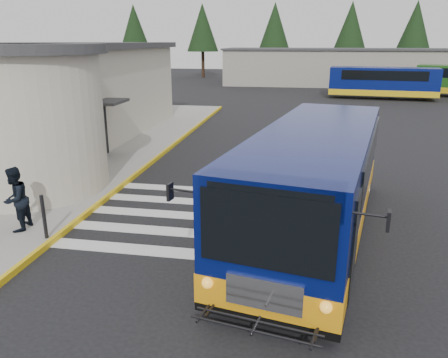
% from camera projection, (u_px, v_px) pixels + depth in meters
% --- Properties ---
extents(ground, '(140.00, 140.00, 0.00)m').
position_uv_depth(ground, '(227.00, 208.00, 13.74)').
color(ground, black).
rests_on(ground, ground).
extents(sidewalk, '(10.00, 34.00, 0.15)m').
position_uv_depth(sidewalk, '(39.00, 160.00, 18.97)').
color(sidewalk, gray).
rests_on(sidewalk, ground).
extents(curb_strip, '(0.12, 34.00, 0.16)m').
position_uv_depth(curb_strip, '(147.00, 166.00, 18.14)').
color(curb_strip, gold).
rests_on(curb_strip, ground).
extents(station_building, '(12.70, 18.70, 4.80)m').
position_uv_depth(station_building, '(32.00, 94.00, 21.25)').
color(station_building, '#B9B09C').
rests_on(station_building, ground).
extents(crosswalk, '(8.00, 5.35, 0.01)m').
position_uv_depth(crosswalk, '(206.00, 217.00, 13.07)').
color(crosswalk, silver).
rests_on(crosswalk, ground).
extents(depot_building, '(26.40, 8.40, 4.20)m').
position_uv_depth(depot_building, '(337.00, 67.00, 51.52)').
color(depot_building, gray).
rests_on(depot_building, ground).
extents(tree_line, '(58.40, 4.40, 10.00)m').
position_uv_depth(tree_line, '(338.00, 27.00, 57.57)').
color(tree_line, black).
rests_on(tree_line, ground).
extents(transit_bus, '(4.92, 10.54, 2.89)m').
position_uv_depth(transit_bus, '(314.00, 186.00, 11.52)').
color(transit_bus, '#071053').
rests_on(transit_bus, ground).
extents(pedestrian_b, '(0.70, 0.88, 1.75)m').
position_uv_depth(pedestrian_b, '(15.00, 199.00, 11.57)').
color(pedestrian_b, black).
rests_on(pedestrian_b, sidewalk).
extents(bollard, '(0.10, 0.10, 1.18)m').
position_uv_depth(bollard, '(44.00, 217.00, 11.16)').
color(bollard, black).
rests_on(bollard, sidewalk).
extents(far_bus_a, '(9.51, 3.65, 2.39)m').
position_uv_depth(far_bus_a, '(383.00, 81.00, 39.16)').
color(far_bus_a, '#071256').
rests_on(far_bus_a, ground).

